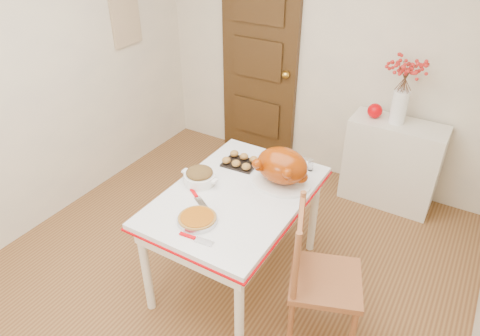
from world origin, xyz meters
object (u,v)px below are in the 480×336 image
Objects in this scene: sideboard at (391,163)px; chair_oak at (326,278)px; pumpkin_pie at (197,218)px; turkey_platter at (282,167)px; kitchen_table at (237,237)px.

sideboard is 0.82× the size of chair_oak.
sideboard is 3.29× the size of pumpkin_pie.
sideboard is at bearing 68.66° from pumpkin_pie.
turkey_platter is 1.71× the size of pumpkin_pie.
kitchen_table is at bearing 82.08° from pumpkin_pie.
turkey_platter is at bearing 32.14° from chair_oak.
turkey_platter is at bearing 51.58° from kitchen_table.
chair_oak is (0.03, -1.72, 0.09)m from sideboard.
turkey_platter is at bearing 67.87° from pumpkin_pie.
turkey_platter reaches higher than chair_oak.
kitchen_table is at bearing 58.71° from chair_oak.
sideboard is 0.63× the size of kitchen_table.
kitchen_table is at bearing -126.69° from turkey_platter.
turkey_platter is (-0.50, -1.32, 0.51)m from sideboard.
kitchen_table is 5.24× the size of pumpkin_pie.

